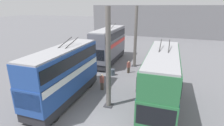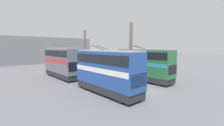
{
  "view_description": "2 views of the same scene",
  "coord_description": "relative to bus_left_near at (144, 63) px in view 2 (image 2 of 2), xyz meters",
  "views": [
    {
      "loc": [
        -9.87,
        -4.6,
        8.53
      ],
      "look_at": [
        6.53,
        0.9,
        2.78
      ],
      "focal_mm": 28.0,
      "sensor_mm": 36.0,
      "label": 1
    },
    {
      "loc": [
        -10.15,
        14.94,
        5.29
      ],
      "look_at": [
        5.06,
        1.38,
        3.14
      ],
      "focal_mm": 24.0,
      "sensor_mm": 36.0,
      "label": 2
    }
  ],
  "objects": [
    {
      "name": "ground_plane",
      "position": [
        -3.84,
        4.24,
        -2.85
      ],
      "size": [
        240.0,
        240.0,
        0.0
      ],
      "primitive_type": "plane",
      "color": "slate"
    },
    {
      "name": "depot_back_wall",
      "position": [
        36.45,
        4.24,
        1.41
      ],
      "size": [
        0.5,
        36.0,
        8.52
      ],
      "color": "slate",
      "rests_on": "ground_plane"
    },
    {
      "name": "support_column_near",
      "position": [
        -0.94,
        4.24,
        1.26
      ],
      "size": [
        0.74,
        0.74,
        8.47
      ],
      "color": "#605B56",
      "rests_on": "ground_plane"
    },
    {
      "name": "support_column_far",
      "position": [
        10.36,
        4.24,
        1.26
      ],
      "size": [
        0.74,
        0.74,
        8.47
      ],
      "color": "#605B56",
      "rests_on": "ground_plane"
    },
    {
      "name": "bus_left_near",
      "position": [
        0.0,
        0.0,
        0.0
      ],
      "size": [
        9.3,
        2.54,
        5.65
      ],
      "color": "black",
      "rests_on": "ground_plane"
    },
    {
      "name": "bus_right_near",
      "position": [
        -1.09,
        8.48,
        -0.03
      ],
      "size": [
        9.18,
        2.54,
        5.57
      ],
      "color": "black",
      "rests_on": "ground_plane"
    },
    {
      "name": "bus_right_far",
      "position": [
        11.1,
        8.48,
        0.1
      ],
      "size": [
        9.81,
        2.54,
        5.82
      ],
      "color": "black",
      "rests_on": "ground_plane"
    },
    {
      "name": "person_by_right_row",
      "position": [
        1.79,
        5.94,
        -1.92
      ],
      "size": [
        0.27,
        0.44,
        1.76
      ],
      "rotation": [
        0.0,
        0.0,
        6.21
      ],
      "color": "#473D33",
      "rests_on": "ground_plane"
    },
    {
      "name": "person_by_left_row",
      "position": [
        3.24,
        1.82,
        -2.03
      ],
      "size": [
        0.3,
        0.45,
        1.57
      ],
      "rotation": [
        0.0,
        0.0,
        3.3
      ],
      "color": "#473D33",
      "rests_on": "ground_plane"
    },
    {
      "name": "person_aisle_midway",
      "position": [
        7.4,
        4.42,
        -1.98
      ],
      "size": [
        0.46,
        0.47,
        1.66
      ],
      "rotation": [
        0.0,
        0.0,
        3.87
      ],
      "color": "#473D33",
      "rests_on": "ground_plane"
    },
    {
      "name": "oil_drum",
      "position": [
        5.96,
        6.18,
        -2.45
      ],
      "size": [
        0.62,
        0.62,
        0.81
      ],
      "color": "#424C56",
      "rests_on": "ground_plane"
    }
  ]
}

